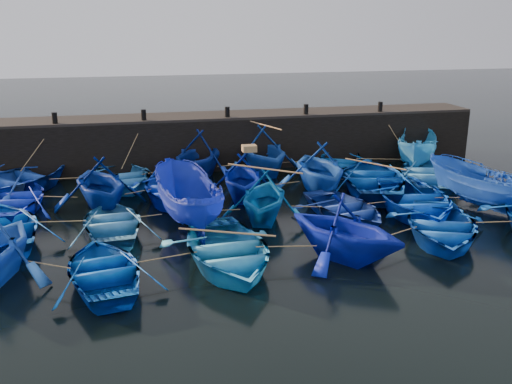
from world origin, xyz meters
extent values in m
plane|color=black|center=(0.00, 0.00, 0.00)|extent=(120.00, 120.00, 0.00)
cube|color=black|center=(0.00, 10.50, 1.25)|extent=(26.00, 2.50, 2.50)
cube|color=black|center=(0.00, 10.50, 2.56)|extent=(26.00, 2.50, 0.12)
cylinder|color=black|center=(-8.00, 9.60, 2.87)|extent=(0.24, 0.24, 0.50)
cylinder|color=black|center=(-4.00, 9.60, 2.87)|extent=(0.24, 0.24, 0.50)
cylinder|color=black|center=(0.00, 9.60, 2.87)|extent=(0.24, 0.24, 0.50)
cylinder|color=black|center=(4.00, 9.60, 2.87)|extent=(0.24, 0.24, 0.50)
cylinder|color=black|center=(8.00, 9.60, 2.87)|extent=(0.24, 0.24, 0.50)
imported|color=navy|center=(-9.68, 7.53, 0.60)|extent=(6.99, 6.97, 1.19)
imported|color=#2263AD|center=(-5.17, 7.43, 0.50)|extent=(4.34, 5.42, 1.00)
imported|color=navy|center=(-1.67, 8.14, 1.15)|extent=(5.38, 5.64, 2.31)
imported|color=#1242A6|center=(1.47, 8.19, 1.20)|extent=(4.17, 4.76, 2.40)
imported|color=navy|center=(5.32, 8.16, 0.46)|extent=(4.87, 5.36, 0.91)
imported|color=#2D7ED3|center=(9.20, 7.54, 0.96)|extent=(4.18, 5.18, 1.91)
imported|color=#091FAC|center=(-9.21, 4.98, 0.49)|extent=(3.96, 5.14, 0.99)
imported|color=navy|center=(-5.94, 4.51, 1.10)|extent=(4.56, 4.97, 2.20)
imported|color=#082BCF|center=(-3.09, 4.99, 0.54)|extent=(3.95, 5.35, 1.08)
imported|color=#001385|center=(-0.30, 4.47, 1.02)|extent=(3.81, 4.27, 2.04)
imported|color=#0F3F9E|center=(3.15, 4.79, 1.16)|extent=(3.86, 4.45, 2.31)
imported|color=navy|center=(5.54, 4.49, 0.59)|extent=(5.55, 6.64, 1.18)
imported|color=blue|center=(8.28, 4.62, 0.56)|extent=(5.47, 6.40, 1.12)
imported|color=#003CA3|center=(-9.06, 1.89, 0.50)|extent=(4.60, 5.56, 1.00)
imported|color=#2A689E|center=(-5.45, 1.65, 0.44)|extent=(3.30, 4.43, 0.88)
imported|color=#13269A|center=(-2.85, 1.76, 1.01)|extent=(2.65, 5.44, 2.02)
imported|color=#0659A1|center=(-0.04, 1.68, 1.00)|extent=(4.39, 4.70, 2.00)
imported|color=navy|center=(2.99, 1.30, 0.44)|extent=(3.93, 4.86, 0.89)
imported|color=#0237C6|center=(5.83, 1.41, 0.57)|extent=(4.79, 6.07, 1.14)
imported|color=#1543A4|center=(8.59, 1.23, 0.93)|extent=(3.80, 5.12, 1.86)
imported|color=#023FA8|center=(-5.63, -2.32, 0.44)|extent=(3.67, 4.66, 0.88)
imported|color=#257DD4|center=(-2.05, -1.92, 0.54)|extent=(4.00, 5.38, 1.07)
imported|color=#05159C|center=(1.59, -2.25, 1.05)|extent=(5.14, 5.27, 2.11)
imported|color=#083F99|center=(5.37, -1.39, 0.51)|extent=(5.11, 5.86, 1.01)
cube|color=olive|center=(0.00, 4.47, 2.17)|extent=(0.57, 0.45, 0.26)
cylinder|color=tan|center=(-7.42, 7.48, 0.55)|extent=(2.71, 0.14, 0.04)
cylinder|color=tan|center=(-3.42, 7.79, 0.55)|extent=(1.71, 0.75, 0.04)
cylinder|color=tan|center=(-0.10, 8.17, 0.55)|extent=(1.34, 0.08, 0.04)
cylinder|color=tan|center=(3.40, 8.18, 0.55)|extent=(2.05, 0.06, 0.04)
cylinder|color=tan|center=(7.26, 7.85, 0.55)|extent=(2.09, 0.65, 0.04)
cylinder|color=tan|center=(-7.57, 4.75, 0.55)|extent=(1.48, 0.50, 0.04)
cylinder|color=tan|center=(-4.51, 4.75, 0.55)|extent=(1.06, 0.51, 0.04)
cylinder|color=tan|center=(-1.69, 4.73, 0.55)|extent=(1.01, 0.55, 0.04)
cylinder|color=tan|center=(1.43, 4.63, 0.55)|extent=(1.65, 0.35, 0.04)
cylinder|color=tan|center=(4.35, 4.64, 0.55)|extent=(0.60, 0.33, 0.04)
cylinder|color=tan|center=(6.91, 4.56, 0.55)|extent=(0.95, 0.17, 0.04)
cylinder|color=tan|center=(-7.26, 1.77, 0.55)|extent=(1.82, 0.28, 0.04)
cylinder|color=tan|center=(-4.15, 1.70, 0.55)|extent=(0.80, 0.15, 0.04)
cylinder|color=tan|center=(-1.44, 1.72, 0.55)|extent=(1.02, 0.11, 0.04)
cylinder|color=tan|center=(1.48, 1.49, 0.55)|extent=(1.23, 0.42, 0.04)
cylinder|color=tan|center=(4.41, 1.35, 0.55)|extent=(1.05, 0.15, 0.04)
cylinder|color=tan|center=(7.21, 1.32, 0.55)|extent=(0.97, 0.21, 0.04)
cylinder|color=tan|center=(-7.19, -1.90, 0.55)|extent=(1.33, 0.86, 0.04)
cylinder|color=tan|center=(-3.84, -2.12, 0.55)|extent=(1.79, 0.43, 0.04)
cylinder|color=tan|center=(-0.23, -2.09, 0.55)|extent=(1.85, 0.36, 0.04)
cylinder|color=tan|center=(3.48, -1.82, 0.55)|extent=(2.00, 0.89, 0.04)
cylinder|color=tan|center=(7.25, -1.53, 0.55)|extent=(1.96, 0.32, 0.04)
cylinder|color=tan|center=(-8.84, 9.12, 1.58)|extent=(1.71, 0.81, 2.09)
cylinder|color=tan|center=(-4.59, 9.06, 1.58)|extent=(1.22, 0.92, 2.09)
cylinder|color=tan|center=(-0.84, 9.42, 1.58)|extent=(1.70, 0.20, 2.09)
cylinder|color=tan|center=(0.74, 9.44, 1.58)|extent=(1.50, 0.15, 2.09)
cylinder|color=tan|center=(4.66, 9.43, 1.58)|extent=(1.35, 0.18, 2.09)
cylinder|color=tan|center=(8.60, 9.12, 1.58)|extent=(1.24, 0.80, 2.09)
cylinder|color=#99724C|center=(1.47, 8.19, 2.43)|extent=(1.08, 2.84, 0.06)
cylinder|color=#99724C|center=(5.54, 4.49, 1.21)|extent=(1.77, 2.49, 0.06)
cylinder|color=#99724C|center=(-0.04, 1.68, 2.03)|extent=(2.34, 1.97, 0.06)
cylinder|color=#99724C|center=(-2.05, -1.92, 1.10)|extent=(2.74, 1.32, 0.06)
camera|label=1|loc=(-4.67, -17.65, 7.21)|focal=40.00mm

